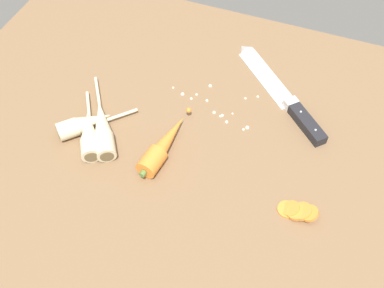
{
  "coord_description": "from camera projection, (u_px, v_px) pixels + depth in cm",
  "views": [
    {
      "loc": [
        21.36,
        -57.75,
        78.81
      ],
      "look_at": [
        0.0,
        -2.0,
        1.5
      ],
      "focal_mm": 44.38,
      "sensor_mm": 36.0,
      "label": 1
    }
  ],
  "objects": [
    {
      "name": "mince_crumbs",
      "position": [
        217.0,
        106.0,
        1.06
      ],
      "size": [
        20.21,
        11.05,
        0.89
      ],
      "color": "silver",
      "rests_on": "ground_plane"
    },
    {
      "name": "whole_carrot",
      "position": [
        163.0,
        146.0,
        0.97
      ],
      "size": [
        6.06,
        19.81,
        4.2
      ],
      "color": "orange",
      "rests_on": "ground_plane"
    },
    {
      "name": "ground_plane",
      "position": [
        195.0,
        147.0,
        1.02
      ],
      "size": [
        120.0,
        90.0,
        4.0
      ],
      "primitive_type": "cube",
      "color": "brown"
    },
    {
      "name": "carrot_slice_stack",
      "position": [
        297.0,
        211.0,
        0.89
      ],
      "size": [
        7.69,
        4.06,
        2.98
      ],
      "color": "orange",
      "rests_on": "ground_plane"
    },
    {
      "name": "parsnip_mid_left",
      "position": [
        103.0,
        128.0,
        1.0
      ],
      "size": [
        15.24,
        21.14,
        4.0
      ],
      "color": "beige",
      "rests_on": "ground_plane"
    },
    {
      "name": "chefs_knife",
      "position": [
        277.0,
        88.0,
        1.09
      ],
      "size": [
        27.29,
        26.55,
        4.18
      ],
      "color": "silver",
      "rests_on": "ground_plane"
    },
    {
      "name": "parsnip_mid_right",
      "position": [
        89.0,
        134.0,
        0.99
      ],
      "size": [
        11.97,
        16.95,
        4.0
      ],
      "color": "beige",
      "rests_on": "ground_plane"
    },
    {
      "name": "parsnip_front",
      "position": [
        85.0,
        124.0,
        1.0
      ],
      "size": [
        13.96,
        14.51,
        4.0
      ],
      "color": "beige",
      "rests_on": "ground_plane"
    }
  ]
}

